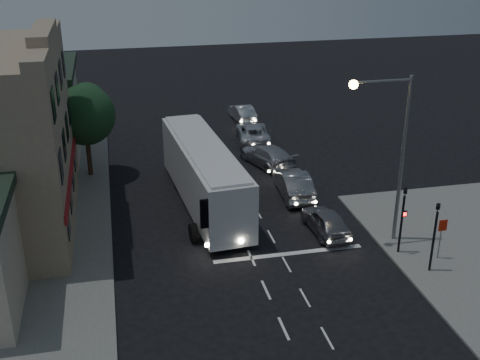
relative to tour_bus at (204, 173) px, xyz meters
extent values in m
plane|color=black|center=(1.33, -8.81, -2.11)|extent=(120.00, 120.00, 0.00)
cube|color=slate|center=(-11.67, -0.81, -2.05)|extent=(12.00, 50.00, 0.12)
cube|color=silver|center=(1.33, -12.81, -2.10)|extent=(0.12, 1.60, 0.01)
cube|color=silver|center=(1.33, -9.81, -2.10)|extent=(0.12, 1.60, 0.01)
cube|color=silver|center=(1.33, -6.81, -2.10)|extent=(0.12, 1.60, 0.01)
cube|color=silver|center=(1.33, -3.81, -2.10)|extent=(0.12, 1.60, 0.01)
cube|color=silver|center=(1.33, -0.81, -2.10)|extent=(0.12, 1.60, 0.01)
cube|color=silver|center=(1.33, 2.19, -2.10)|extent=(0.12, 1.60, 0.01)
cube|color=silver|center=(1.33, 5.19, -2.10)|extent=(0.12, 1.60, 0.01)
cube|color=silver|center=(1.33, 8.19, -2.10)|extent=(0.12, 1.60, 0.01)
cube|color=silver|center=(2.93, -13.81, -2.10)|extent=(0.10, 1.50, 0.01)
cube|color=silver|center=(2.93, -10.81, -2.10)|extent=(0.10, 1.50, 0.01)
cube|color=silver|center=(2.93, -7.81, -2.10)|extent=(0.10, 1.50, 0.01)
cube|color=silver|center=(2.93, -4.81, -2.10)|extent=(0.10, 1.50, 0.01)
cube|color=silver|center=(2.93, -1.81, -2.10)|extent=(0.10, 1.50, 0.01)
cube|color=silver|center=(2.93, 1.19, -2.10)|extent=(0.10, 1.50, 0.01)
cube|color=silver|center=(2.93, 4.19, -2.10)|extent=(0.10, 1.50, 0.01)
cube|color=silver|center=(2.93, 7.19, -2.10)|extent=(0.10, 1.50, 0.01)
cube|color=silver|center=(2.93, 10.19, -2.10)|extent=(0.10, 1.50, 0.01)
cube|color=silver|center=(3.33, -6.81, -2.10)|extent=(8.00, 0.35, 0.01)
cube|color=silver|center=(0.00, 0.00, -0.05)|extent=(3.69, 12.85, 3.38)
cube|color=silver|center=(0.00, 0.00, 1.70)|extent=(3.24, 12.39, 0.19)
cube|color=black|center=(0.00, -6.28, 0.48)|extent=(2.43, 0.33, 1.58)
cube|color=black|center=(1.33, 0.53, 0.64)|extent=(0.93, 10.53, 0.95)
cube|color=black|center=(-1.33, 0.53, 0.64)|extent=(0.93, 10.53, 0.95)
cube|color=maroon|center=(1.34, 1.06, -0.52)|extent=(0.52, 5.79, 1.48)
cube|color=maroon|center=(-1.34, 1.06, -0.52)|extent=(0.52, 5.79, 1.48)
cylinder|color=black|center=(-1.32, -4.44, -1.58)|extent=(0.46, 1.08, 1.06)
cylinder|color=black|center=(1.32, -4.44, -1.58)|extent=(0.46, 1.08, 1.06)
cylinder|color=black|center=(-1.32, 2.64, -1.58)|extent=(0.46, 1.08, 1.06)
cylinder|color=black|center=(1.32, 2.64, -1.58)|extent=(0.46, 1.08, 1.06)
cylinder|color=black|center=(-1.32, 4.44, -1.58)|extent=(0.46, 1.08, 1.06)
cylinder|color=black|center=(1.32, 4.44, -1.58)|extent=(0.46, 1.08, 1.06)
cylinder|color=#FFF2CC|center=(-0.90, -6.36, -1.31)|extent=(0.28, 0.08, 0.27)
cylinder|color=#FFF2CC|center=(0.90, -6.36, -1.31)|extent=(0.28, 0.08, 0.27)
imported|color=gray|center=(6.00, -5.01, -1.39)|extent=(1.94, 4.29, 1.43)
imported|color=gray|center=(5.70, 0.14, -1.30)|extent=(2.02, 5.02, 1.62)
imported|color=#B0B0B6|center=(5.40, 5.51, -1.37)|extent=(3.64, 5.51, 1.48)
imported|color=silver|center=(5.59, 10.67, -1.39)|extent=(2.97, 5.38, 1.43)
imported|color=silver|center=(5.94, 16.07, -1.41)|extent=(1.80, 4.36, 1.40)
cylinder|color=black|center=(8.93, -8.01, -0.39)|extent=(0.12, 0.12, 3.20)
imported|color=black|center=(8.93, -8.01, 1.66)|extent=(0.15, 0.18, 0.90)
cube|color=black|center=(8.93, -8.19, 0.31)|extent=(0.25, 0.12, 0.30)
cube|color=#FF0C0C|center=(8.93, -8.26, 0.31)|extent=(0.16, 0.02, 0.18)
cylinder|color=black|center=(9.63, -10.01, -0.39)|extent=(0.12, 0.12, 3.20)
imported|color=black|center=(9.63, -10.01, 1.66)|extent=(0.18, 0.15, 0.90)
cylinder|color=slate|center=(10.63, -9.01, -0.99)|extent=(0.06, 0.06, 2.00)
cube|color=#BE1904|center=(10.63, -9.08, -0.09)|extent=(0.45, 0.03, 0.60)
cylinder|color=slate|center=(9.33, -6.61, 2.51)|extent=(0.20, 0.20, 9.00)
cylinder|color=slate|center=(7.83, -6.61, 6.81)|extent=(3.00, 0.12, 0.12)
sphere|color=#FFBF59|center=(6.33, -6.61, 6.71)|extent=(0.44, 0.44, 0.44)
cube|color=tan|center=(-8.17, -0.81, 8.26)|extent=(1.00, 12.00, 0.50)
cube|color=tan|center=(-8.17, -0.81, 8.76)|extent=(1.00, 6.00, 0.50)
cube|color=maroon|center=(-7.62, -0.81, 1.01)|extent=(0.15, 12.00, 0.50)
cube|color=black|center=(-7.65, -5.31, 0.21)|extent=(0.06, 1.30, 1.50)
cube|color=black|center=(-7.65, -2.31, 0.21)|extent=(0.06, 1.30, 1.50)
cube|color=black|center=(-7.65, 0.69, 0.21)|extent=(0.06, 1.30, 1.50)
cube|color=black|center=(-7.65, 3.69, 0.21)|extent=(0.06, 1.30, 1.50)
cube|color=black|center=(-7.65, -5.31, 3.21)|extent=(0.06, 1.30, 1.50)
cube|color=black|center=(-7.65, -2.31, 3.21)|extent=(0.06, 1.30, 1.50)
cube|color=black|center=(-7.65, 0.69, 3.21)|extent=(0.06, 1.30, 1.50)
cube|color=black|center=(-7.65, 3.69, 3.21)|extent=(0.06, 1.30, 1.50)
cube|color=black|center=(-7.65, -5.31, 6.21)|extent=(0.06, 1.30, 1.50)
cube|color=black|center=(-7.65, -2.31, 6.21)|extent=(0.06, 1.30, 1.50)
cube|color=black|center=(-7.65, 0.69, 6.21)|extent=(0.06, 1.30, 1.50)
cube|color=black|center=(-7.65, 3.69, 6.21)|extent=(0.06, 1.30, 1.50)
cube|color=#B0A38A|center=(-12.17, 11.19, 1.01)|extent=(9.00, 9.00, 6.00)
cube|color=#1E2E22|center=(-12.17, 11.19, 4.26)|extent=(9.40, 9.40, 0.50)
cylinder|color=black|center=(-6.87, 6.19, -0.59)|extent=(0.32, 0.32, 2.80)
sphere|color=#15361E|center=(-6.87, 6.19, 2.21)|extent=(4.00, 4.00, 4.00)
sphere|color=#234A26|center=(-6.67, 6.79, 2.91)|extent=(2.60, 2.60, 2.60)
sphere|color=#15361E|center=(-7.17, 5.59, 2.61)|extent=(2.40, 2.40, 2.40)
camera|label=1|loc=(-4.98, -32.97, 13.89)|focal=45.00mm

